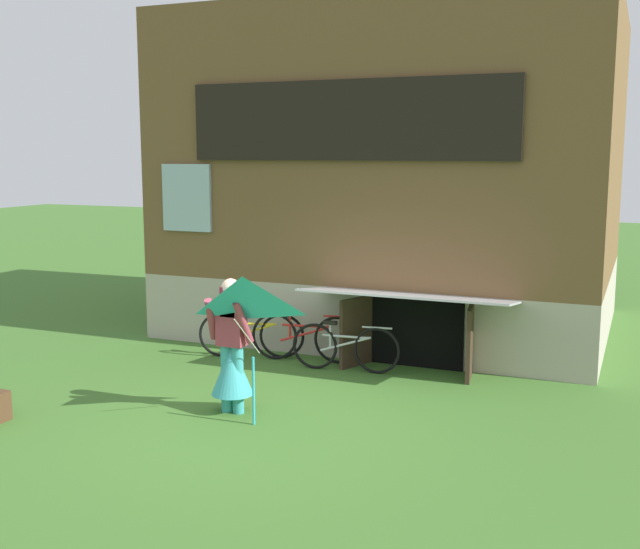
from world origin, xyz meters
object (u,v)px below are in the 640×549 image
object	(u,v)px
person	(232,357)
bicycle_red	(306,337)
bicycle_silver	(345,347)
bicycle_yellow	(251,334)
kite	(243,315)

from	to	relation	value
person	bicycle_red	world-z (taller)	person
bicycle_silver	bicycle_red	distance (m)	0.81
bicycle_yellow	bicycle_silver	bearing A→B (deg)	-23.38
kite	person	bearing A→B (deg)	129.98
person	bicycle_silver	world-z (taller)	person
kite	bicycle_silver	xyz separation A→B (m)	(0.18, 2.80, -1.01)
bicycle_silver	bicycle_red	world-z (taller)	bicycle_red
bicycle_silver	person	bearing A→B (deg)	-112.19
kite	bicycle_yellow	distance (m)	3.45
kite	bicycle_red	distance (m)	3.28
person	kite	size ratio (longest dim) A/B	0.99
kite	bicycle_silver	size ratio (longest dim) A/B	1.05
bicycle_red	kite	bearing A→B (deg)	-88.01
bicycle_yellow	bicycle_red	bearing A→B (deg)	-10.44
kite	bicycle_red	size ratio (longest dim) A/B	0.99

